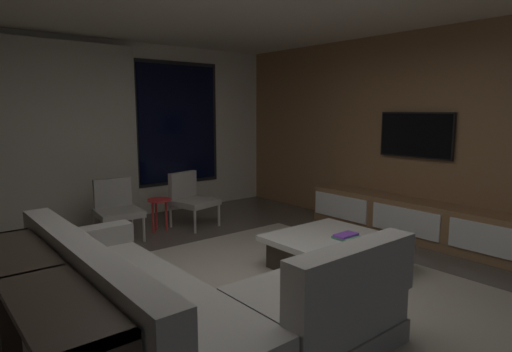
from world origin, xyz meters
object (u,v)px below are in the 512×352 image
at_px(sectional_couch, 182,307).
at_px(media_console, 417,222).
at_px(book_stack_on_coffee_table, 346,236).
at_px(coffee_table, 333,253).
at_px(accent_chair_by_curtain, 116,206).
at_px(mounted_tv, 416,135).
at_px(console_table_behind_couch, 36,322).
at_px(side_stool, 159,205).
at_px(accent_chair_near_window, 190,196).

height_order(sectional_couch, media_console, sectional_couch).
bearing_deg(book_stack_on_coffee_table, coffee_table, 124.06).
distance_m(book_stack_on_coffee_table, media_console, 1.59).
distance_m(sectional_couch, accent_chair_by_curtain, 2.91).
bearing_deg(coffee_table, sectional_couch, -172.08).
relative_size(sectional_couch, mounted_tv, 2.43).
height_order(media_console, console_table_behind_couch, console_table_behind_couch).
xyz_separation_m(book_stack_on_coffee_table, console_table_behind_couch, (-2.93, -0.04, 0.04)).
bearing_deg(media_console, coffee_table, -179.71).
bearing_deg(media_console, side_stool, 133.37).
xyz_separation_m(accent_chair_near_window, mounted_tv, (2.06, -2.29, 0.92)).
bearing_deg(side_stool, media_console, -46.63).
xyz_separation_m(accent_chair_by_curtain, console_table_behind_couch, (-1.56, -2.70, -0.02)).
bearing_deg(media_console, accent_chair_near_window, 127.07).
bearing_deg(sectional_couch, side_stool, 66.23).
relative_size(sectional_couch, console_table_behind_couch, 1.19).
bearing_deg(book_stack_on_coffee_table, mounted_tv, 9.96).
distance_m(media_console, mounted_tv, 1.13).
distance_m(accent_chair_near_window, accent_chair_by_curtain, 1.07).
height_order(accent_chair_near_window, mounted_tv, mounted_tv).
bearing_deg(media_console, mounted_tv, 47.63).
relative_size(coffee_table, console_table_behind_couch, 0.55).
distance_m(book_stack_on_coffee_table, mounted_tv, 2.03).
bearing_deg(media_console, sectional_couch, -175.55).
xyz_separation_m(side_stool, mounted_tv, (2.55, -2.31, 0.98)).
xyz_separation_m(sectional_couch, side_stool, (1.23, 2.79, 0.08)).
distance_m(coffee_table, console_table_behind_couch, 2.88).
xyz_separation_m(coffee_table, mounted_tv, (1.83, 0.21, 1.16)).
bearing_deg(accent_chair_by_curtain, console_table_behind_couch, -120.00).
distance_m(book_stack_on_coffee_table, accent_chair_near_window, 2.62).
height_order(side_stool, media_console, media_console).
bearing_deg(accent_chair_by_curtain, coffee_table, -62.97).
bearing_deg(sectional_couch, mounted_tv, 7.22).
relative_size(accent_chair_by_curtain, media_console, 0.25).
distance_m(coffee_table, accent_chair_near_window, 2.52).
bearing_deg(side_stool, accent_chair_by_curtain, 175.88).
height_order(accent_chair_near_window, accent_chair_by_curtain, same).
xyz_separation_m(sectional_couch, book_stack_on_coffee_table, (2.02, 0.17, 0.09)).
xyz_separation_m(media_console, console_table_behind_couch, (-4.51, -0.15, 0.17)).
relative_size(coffee_table, side_stool, 2.52).
relative_size(accent_chair_near_window, media_console, 0.25).
relative_size(media_console, mounted_tv, 3.02).
height_order(book_stack_on_coffee_table, console_table_behind_couch, console_table_behind_couch).
height_order(coffee_table, accent_chair_by_curtain, accent_chair_by_curtain).
distance_m(coffee_table, media_console, 1.65).
bearing_deg(sectional_couch, accent_chair_near_window, 58.19).
bearing_deg(book_stack_on_coffee_table, accent_chair_near_window, 96.66).
bearing_deg(media_console, book_stack_on_coffee_table, -176.00).
height_order(accent_chair_near_window, console_table_behind_couch, accent_chair_near_window).
height_order(book_stack_on_coffee_table, side_stool, side_stool).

